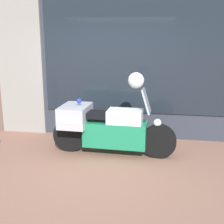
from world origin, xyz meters
The scene contains 5 objects.
ground_plane centered at (0.00, 0.00, 0.00)m, with size 60.00×60.00×0.00m, color #8E604C.
shop_building centered at (-0.41, 2.00, 1.70)m, with size 5.05×0.55×3.38m.
window_display centered at (0.42, 2.03, 0.44)m, with size 3.60×0.30×1.78m.
paramedic_motorcycle centered at (0.00, 0.79, 0.52)m, with size 2.29×0.74×1.25m.
white_helmet centered at (0.57, 0.77, 1.39)m, with size 0.28×0.28×0.28m, color white.
Camera 1 is at (1.04, -4.57, 2.19)m, focal length 50.00 mm.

